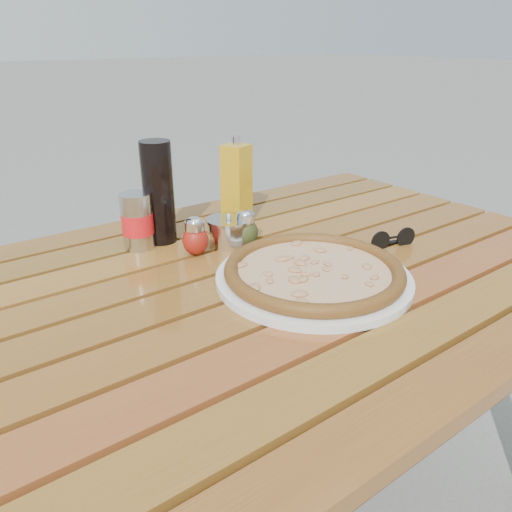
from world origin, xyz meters
TOP-DOWN VIEW (x-y plane):
  - table at (0.00, -0.00)m, footprint 1.40×0.90m
  - plate at (0.06, -0.08)m, footprint 0.41×0.41m
  - pizza at (0.06, -0.08)m, footprint 0.40×0.40m
  - pepper_shaker at (-0.05, 0.16)m, footprint 0.06×0.06m
  - oregano_shaker at (0.06, 0.13)m, footprint 0.06×0.06m
  - dark_bottle at (-0.08, 0.27)m, footprint 0.09×0.09m
  - soda_can at (-0.13, 0.26)m, footprint 0.08×0.08m
  - olive_oil_cruet at (0.12, 0.26)m, footprint 0.07×0.07m
  - parmesan_tin at (0.03, 0.16)m, footprint 0.11×0.11m
  - sunglasses at (0.31, -0.06)m, footprint 0.11×0.05m

SIDE VIEW (x-z plane):
  - table at x=0.00m, z-range 0.30..1.05m
  - plate at x=0.06m, z-range 0.75..0.76m
  - sunglasses at x=0.31m, z-range 0.74..0.79m
  - pizza at x=0.06m, z-range 0.76..0.79m
  - parmesan_tin at x=0.03m, z-range 0.74..0.82m
  - pepper_shaker at x=-0.05m, z-range 0.75..0.83m
  - oregano_shaker at x=0.06m, z-range 0.75..0.83m
  - soda_can at x=-0.13m, z-range 0.75..0.87m
  - olive_oil_cruet at x=0.12m, z-range 0.74..0.95m
  - dark_bottle at x=-0.08m, z-range 0.75..0.97m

